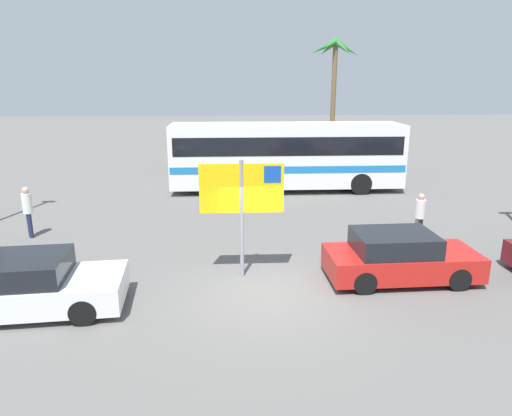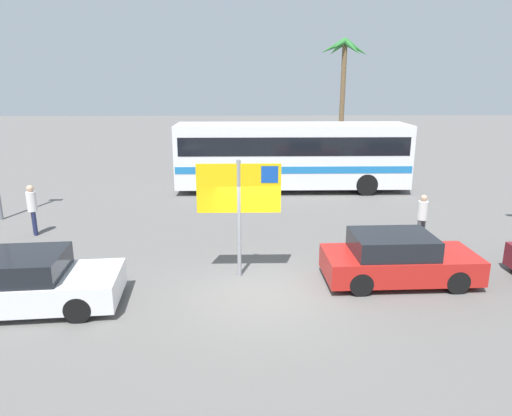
# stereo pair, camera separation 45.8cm
# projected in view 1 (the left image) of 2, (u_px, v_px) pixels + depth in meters

# --- Properties ---
(ground) EXTENTS (120.00, 120.00, 0.00)m
(ground) POSITION_uv_depth(u_px,v_px,m) (272.00, 292.00, 11.73)
(ground) COLOR #605E5B
(bus_front_coach) EXTENTS (10.90, 2.58, 3.17)m
(bus_front_coach) POSITION_uv_depth(u_px,v_px,m) (286.00, 153.00, 22.20)
(bus_front_coach) COLOR white
(bus_front_coach) RESTS_ON ground
(ferry_sign) EXTENTS (2.20, 0.11, 3.20)m
(ferry_sign) POSITION_uv_depth(u_px,v_px,m) (243.00, 193.00, 12.09)
(ferry_sign) COLOR gray
(ferry_sign) RESTS_ON ground
(car_white) EXTENTS (4.27, 2.15, 1.32)m
(car_white) POSITION_uv_depth(u_px,v_px,m) (28.00, 286.00, 10.61)
(car_white) COLOR silver
(car_white) RESTS_ON ground
(car_red) EXTENTS (3.99, 1.82, 1.32)m
(car_red) POSITION_uv_depth(u_px,v_px,m) (399.00, 257.00, 12.30)
(car_red) COLOR red
(car_red) RESTS_ON ground
(pedestrian_by_bus) EXTENTS (0.32, 0.32, 1.61)m
(pedestrian_by_bus) POSITION_uv_depth(u_px,v_px,m) (420.00, 213.00, 15.26)
(pedestrian_by_bus) COLOR #4C4C51
(pedestrian_by_bus) RESTS_ON ground
(pedestrian_crossing_lot) EXTENTS (0.32, 0.32, 1.75)m
(pedestrian_crossing_lot) POSITION_uv_depth(u_px,v_px,m) (28.00, 208.00, 15.56)
(pedestrian_crossing_lot) COLOR #1E2347
(pedestrian_crossing_lot) RESTS_ON ground
(palm_tree_seaside) EXTENTS (3.18, 2.99, 7.75)m
(palm_tree_seaside) POSITION_uv_depth(u_px,v_px,m) (335.00, 63.00, 30.00)
(palm_tree_seaside) COLOR brown
(palm_tree_seaside) RESTS_ON ground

